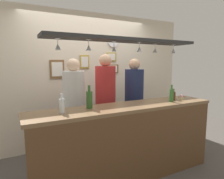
{
  "coord_description": "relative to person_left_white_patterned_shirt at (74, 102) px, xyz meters",
  "views": [
    {
      "loc": [
        -1.42,
        -2.61,
        1.63
      ],
      "look_at": [
        0.0,
        0.1,
        1.21
      ],
      "focal_mm": 31.58,
      "sensor_mm": 36.0,
      "label": 1
    }
  ],
  "objects": [
    {
      "name": "ground_plane",
      "position": [
        0.54,
        -0.34,
        -1.02
      ],
      "size": [
        8.0,
        8.0,
        0.0
      ],
      "primitive_type": "plane",
      "color": "#4C4742"
    },
    {
      "name": "back_wall",
      "position": [
        0.54,
        0.76,
        0.28
      ],
      "size": [
        4.4,
        0.06,
        2.6
      ],
      "primitive_type": "cube",
      "color": "beige",
      "rests_on": "ground_plane"
    },
    {
      "name": "bar_counter",
      "position": [
        0.54,
        -0.84,
        -0.32
      ],
      "size": [
        2.7,
        0.55,
        1.04
      ],
      "color": "brown",
      "rests_on": "ground_plane"
    },
    {
      "name": "overhead_glass_rack",
      "position": [
        0.54,
        -0.64,
        0.91
      ],
      "size": [
        2.2,
        0.36,
        0.04
      ],
      "primitive_type": "cube",
      "color": "black"
    },
    {
      "name": "hanging_wineglass_far_left",
      "position": [
        -0.35,
        -0.6,
        0.8
      ],
      "size": [
        0.07,
        0.07,
        0.13
      ],
      "color": "silver",
      "rests_on": "overhead_glass_rack"
    },
    {
      "name": "hanging_wineglass_left",
      "position": [
        0.01,
        -0.65,
        0.8
      ],
      "size": [
        0.07,
        0.07,
        0.13
      ],
      "color": "silver",
      "rests_on": "overhead_glass_rack"
    },
    {
      "name": "hanging_wineglass_center_left",
      "position": [
        0.39,
        -0.6,
        0.8
      ],
      "size": [
        0.07,
        0.07,
        0.13
      ],
      "color": "silver",
      "rests_on": "overhead_glass_rack"
    },
    {
      "name": "hanging_wineglass_center",
      "position": [
        0.73,
        -0.69,
        0.8
      ],
      "size": [
        0.07,
        0.07,
        0.13
      ],
      "color": "silver",
      "rests_on": "overhead_glass_rack"
    },
    {
      "name": "hanging_wineglass_center_right",
      "position": [
        1.08,
        -0.6,
        0.8
      ],
      "size": [
        0.07,
        0.07,
        0.13
      ],
      "color": "silver",
      "rests_on": "overhead_glass_rack"
    },
    {
      "name": "hanging_wineglass_right",
      "position": [
        1.42,
        -0.62,
        0.8
      ],
      "size": [
        0.07,
        0.07,
        0.13
      ],
      "color": "silver",
      "rests_on": "overhead_glass_rack"
    },
    {
      "name": "person_left_white_patterned_shirt",
      "position": [
        0.0,
        0.0,
        0.0
      ],
      "size": [
        0.34,
        0.34,
        1.69
      ],
      "color": "#2D334C",
      "rests_on": "ground_plane"
    },
    {
      "name": "person_middle_red_shirt",
      "position": [
        0.54,
        -0.0,
        0.05
      ],
      "size": [
        0.34,
        0.34,
        1.77
      ],
      "color": "#2D334C",
      "rests_on": "ground_plane"
    },
    {
      "name": "person_right_navy_shirt",
      "position": [
        1.12,
        -0.0,
        0.01
      ],
      "size": [
        0.34,
        0.34,
        1.7
      ],
      "color": "#2D334C",
      "rests_on": "ground_plane"
    },
    {
      "name": "bottle_beer_brown_stubby",
      "position": [
        1.41,
        -0.67,
        0.09
      ],
      "size": [
        0.07,
        0.07,
        0.18
      ],
      "color": "#512D14",
      "rests_on": "bar_counter"
    },
    {
      "name": "bottle_champagne_green",
      "position": [
        0.03,
        -0.59,
        0.14
      ],
      "size": [
        0.08,
        0.08,
        0.3
      ],
      "color": "#2D5623",
      "rests_on": "bar_counter"
    },
    {
      "name": "bottle_soda_clear",
      "position": [
        -0.35,
        -0.68,
        0.11
      ],
      "size": [
        0.06,
        0.06,
        0.23
      ],
      "color": "silver",
      "rests_on": "bar_counter"
    },
    {
      "name": "bottle_beer_green_import",
      "position": [
        1.27,
        -0.77,
        0.13
      ],
      "size": [
        0.06,
        0.06,
        0.26
      ],
      "color": "#336B2D",
      "rests_on": "bar_counter"
    },
    {
      "name": "cupcake",
      "position": [
        1.57,
        -0.69,
        0.06
      ],
      "size": [
        0.06,
        0.06,
        0.08
      ],
      "color": "beige",
      "rests_on": "bar_counter"
    },
    {
      "name": "picture_frame_upper_small",
      "position": [
        1.03,
        0.72,
        0.73
      ],
      "size": [
        0.22,
        0.02,
        0.18
      ],
      "color": "#B29338",
      "rests_on": "back_wall"
    },
    {
      "name": "picture_frame_caricature",
      "position": [
        -0.09,
        0.72,
        0.49
      ],
      "size": [
        0.26,
        0.02,
        0.34
      ],
      "color": "brown",
      "rests_on": "back_wall"
    },
    {
      "name": "picture_frame_crest",
      "position": [
        0.44,
        0.72,
        0.63
      ],
      "size": [
        0.18,
        0.02,
        0.26
      ],
      "color": "#B29338",
      "rests_on": "back_wall"
    },
    {
      "name": "picture_frame_lower_pair",
      "position": [
        1.04,
        0.72,
        0.48
      ],
      "size": [
        0.3,
        0.02,
        0.18
      ],
      "color": "brown",
      "rests_on": "back_wall"
    },
    {
      "name": "wall_clock",
      "position": [
        1.06,
        0.71,
        1.03
      ],
      "size": [
        0.22,
        0.03,
        0.22
      ],
      "primitive_type": "cylinder",
      "rotation": [
        1.57,
        0.0,
        0.0
      ],
      "color": "white",
      "rests_on": "back_wall"
    }
  ]
}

